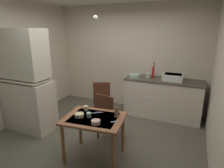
# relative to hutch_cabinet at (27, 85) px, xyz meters

# --- Properties ---
(ground_plane) EXTENTS (4.95, 4.95, 0.00)m
(ground_plane) POSITION_rel_hutch_cabinet_xyz_m (1.46, 0.11, -0.97)
(ground_plane) COLOR #575345
(wall_back) EXTENTS (4.05, 0.10, 2.66)m
(wall_back) POSITION_rel_hutch_cabinet_xyz_m (1.46, 2.07, 0.36)
(wall_back) COLOR beige
(wall_back) RESTS_ON ground
(wall_left) EXTENTS (0.10, 3.93, 2.66)m
(wall_left) POSITION_rel_hutch_cabinet_xyz_m (-0.57, 0.11, 0.36)
(wall_left) COLOR beige
(wall_left) RESTS_ON ground
(hutch_cabinet) EXTENTS (1.00, 0.55, 2.07)m
(hutch_cabinet) POSITION_rel_hutch_cabinet_xyz_m (0.00, 0.00, 0.00)
(hutch_cabinet) COLOR beige
(hutch_cabinet) RESTS_ON ground
(counter_cabinet) EXTENTS (1.77, 0.64, 0.92)m
(counter_cabinet) POSITION_rel_hutch_cabinet_xyz_m (2.45, 1.70, -0.51)
(counter_cabinet) COLOR beige
(counter_cabinet) RESTS_ON ground
(sink_basin) EXTENTS (0.44, 0.34, 0.15)m
(sink_basin) POSITION_rel_hutch_cabinet_xyz_m (2.64, 1.70, 0.03)
(sink_basin) COLOR white
(sink_basin) RESTS_ON counter_cabinet
(hand_pump) EXTENTS (0.05, 0.27, 0.39)m
(hand_pump) POSITION_rel_hutch_cabinet_xyz_m (2.18, 1.75, 0.12)
(hand_pump) COLOR #B21E19
(hand_pump) RESTS_ON counter_cabinet
(mixing_bowl_counter) EXTENTS (0.25, 0.25, 0.07)m
(mixing_bowl_counter) POSITION_rel_hutch_cabinet_xyz_m (1.76, 1.65, -0.01)
(mixing_bowl_counter) COLOR #ADD1C1
(mixing_bowl_counter) RESTS_ON counter_cabinet
(stoneware_crock) EXTENTS (0.11, 0.11, 0.11)m
(stoneware_crock) POSITION_rel_hutch_cabinet_xyz_m (2.07, 1.72, 0.01)
(stoneware_crock) COLOR beige
(stoneware_crock) RESTS_ON counter_cabinet
(dining_table) EXTENTS (1.00, 0.81, 0.72)m
(dining_table) POSITION_rel_hutch_cabinet_xyz_m (1.71, -0.32, -0.36)
(dining_table) COLOR brown
(dining_table) RESTS_ON ground
(chair_far_side) EXTENTS (0.46, 0.46, 0.93)m
(chair_far_side) POSITION_rel_hutch_cabinet_xyz_m (1.68, 0.26, -0.48)
(chair_far_side) COLOR #4C2E1C
(chair_far_side) RESTS_ON ground
(chair_by_counter) EXTENTS (0.52, 0.52, 0.91)m
(chair_by_counter) POSITION_rel_hutch_cabinet_xyz_m (1.17, 1.04, -0.49)
(chair_by_counter) COLOR #522C1A
(chair_by_counter) RESTS_ON ground
(serving_bowl_wide) EXTENTS (0.14, 0.14, 0.05)m
(serving_bowl_wide) POSITION_rel_hutch_cabinet_xyz_m (1.48, -0.39, -0.22)
(serving_bowl_wide) COLOR beige
(serving_bowl_wide) RESTS_ON dining_table
(soup_bowl_small) EXTENTS (0.13, 0.13, 0.06)m
(soup_bowl_small) POSITION_rel_hutch_cabinet_xyz_m (1.84, -0.49, -0.22)
(soup_bowl_small) COLOR tan
(soup_bowl_small) RESTS_ON dining_table
(mug_tall) EXTENTS (0.07, 0.07, 0.08)m
(mug_tall) POSITION_rel_hutch_cabinet_xyz_m (1.46, -0.14, -0.21)
(mug_tall) COLOR beige
(mug_tall) RESTS_ON dining_table
(teacup_cream) EXTENTS (0.07, 0.07, 0.07)m
(teacup_cream) POSITION_rel_hutch_cabinet_xyz_m (1.63, -0.34, -0.21)
(teacup_cream) COLOR #ADD1C1
(teacup_cream) RESTS_ON dining_table
(glass_bottle) EXTENTS (0.06, 0.06, 0.24)m
(glass_bottle) POSITION_rel_hutch_cabinet_xyz_m (2.03, -0.16, -0.15)
(glass_bottle) COLOR olive
(glass_bottle) RESTS_ON dining_table
(table_knife) EXTENTS (0.16, 0.13, 0.00)m
(table_knife) POSITION_rel_hutch_cabinet_xyz_m (1.68, -0.15, -0.24)
(table_knife) COLOR silver
(table_knife) RESTS_ON dining_table
(teaspoon_near_bowl) EXTENTS (0.11, 0.10, 0.00)m
(teaspoon_near_bowl) POSITION_rel_hutch_cabinet_xyz_m (2.06, -0.32, -0.24)
(teaspoon_near_bowl) COLOR beige
(teaspoon_near_bowl) RESTS_ON dining_table
(pendant_bulb) EXTENTS (0.08, 0.08, 0.08)m
(pendant_bulb) POSITION_rel_hutch_cabinet_xyz_m (1.41, 0.36, 1.27)
(pendant_bulb) COLOR #F9EFCC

